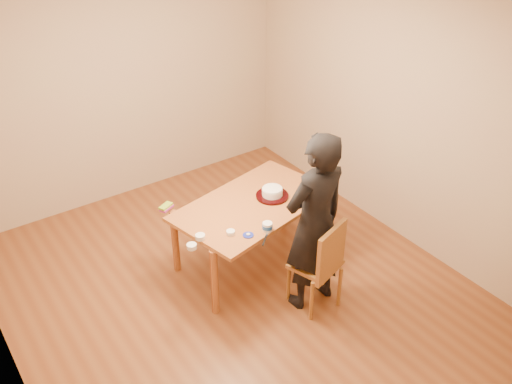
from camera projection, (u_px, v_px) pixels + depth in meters
room_shell at (209, 152)px, 5.07m from camera, size 4.00×4.50×2.70m
dining_table at (253, 205)px, 5.48m from camera, size 1.66×1.19×0.04m
dining_chair at (315, 264)px, 5.16m from camera, size 0.49×0.49×0.04m
cake_plate at (272, 196)px, 5.55m from camera, size 0.32×0.32×0.02m
cake at (272, 192)px, 5.53m from camera, size 0.20×0.20×0.06m
frosting_dome at (272, 188)px, 5.51m from camera, size 0.20×0.20×0.03m
frosting_tub at (267, 227)px, 5.07m from camera, size 0.09×0.09×0.08m
frosting_lid at (248, 235)px, 5.02m from camera, size 0.10×0.10×0.01m
frosting_dollop at (248, 234)px, 5.01m from camera, size 0.04×0.04×0.02m
ramekin_green at (231, 232)px, 5.03m from camera, size 0.08×0.08×0.04m
ramekin_yellow at (200, 237)px, 4.97m from camera, size 0.09×0.09×0.04m
ramekin_multi at (192, 246)px, 4.86m from camera, size 0.09×0.09×0.04m
candy_box_pink at (167, 208)px, 5.37m from camera, size 0.16×0.12×0.02m
candy_box_green at (166, 206)px, 5.36m from camera, size 0.15×0.12×0.02m
spatula at (264, 241)px, 4.95m from camera, size 0.12×0.11×0.01m
person at (315, 223)px, 4.96m from camera, size 0.64×0.42×1.75m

